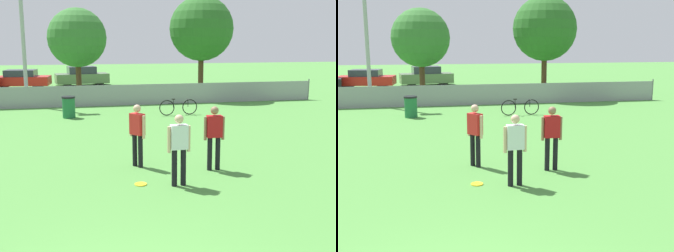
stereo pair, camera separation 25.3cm
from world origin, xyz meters
TOP-DOWN VIEW (x-y plane):
  - fence_backline at (0.00, 18.00)m, footprint 25.72×0.07m
  - light_pole at (-2.98, 18.92)m, footprint 0.90×0.36m
  - tree_near_pole at (-0.25, 21.28)m, footprint 3.41×3.41m
  - tree_far_right at (6.92, 20.18)m, footprint 3.77×3.77m
  - player_defender_red at (1.16, 6.74)m, footprint 0.41×0.46m
  - player_thrower_red at (3.07, 6.02)m, footprint 0.56×0.24m
  - player_receiver_white at (1.89, 5.01)m, footprint 0.56×0.24m
  - frisbee_disc at (1.02, 5.25)m, footprint 0.29×0.29m
  - bicycle_sideline at (4.16, 14.45)m, footprint 1.81×0.44m
  - trash_bin at (-0.77, 14.80)m, footprint 0.58×0.58m
  - parked_car_red at (-4.32, 28.02)m, footprint 4.22×2.26m
  - parked_car_olive at (0.02, 28.99)m, footprint 4.18×2.37m

SIDE VIEW (x-z plane):
  - frisbee_disc at x=1.02m, z-range 0.00..0.03m
  - bicycle_sideline at x=4.16m, z-range -0.01..0.76m
  - trash_bin at x=-0.77m, z-range 0.00..0.96m
  - fence_backline at x=0.00m, z-range -0.05..1.16m
  - parked_car_red at x=-4.32m, z-range 0.00..1.34m
  - parked_car_olive at x=0.02m, z-range -0.03..1.44m
  - player_defender_red at x=1.16m, z-range 0.13..1.83m
  - player_thrower_red at x=3.07m, z-range 0.13..1.83m
  - player_receiver_white at x=1.89m, z-range 0.13..1.83m
  - tree_near_pole at x=-0.25m, z-range 0.91..6.17m
  - tree_far_right at x=6.92m, z-range 1.08..7.05m
  - light_pole at x=-2.98m, z-range 0.75..8.83m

